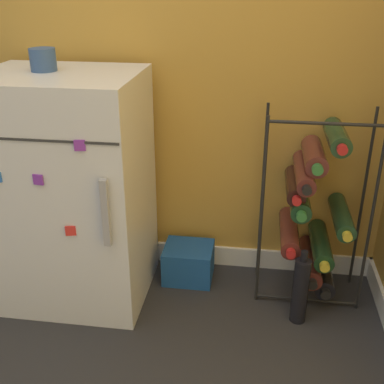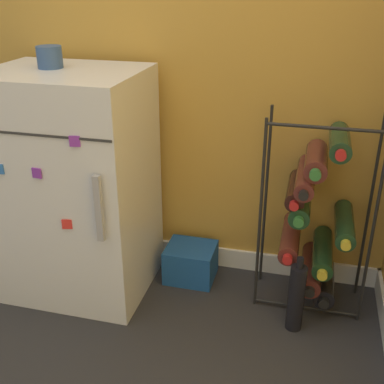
% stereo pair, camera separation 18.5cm
% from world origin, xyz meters
% --- Properties ---
extents(ground_plane, '(14.00, 14.00, 0.00)m').
position_xyz_m(ground_plane, '(0.00, 0.00, 0.00)').
color(ground_plane, '#28282B').
extents(mini_fridge, '(0.58, 0.49, 0.91)m').
position_xyz_m(mini_fridge, '(-0.34, 0.30, 0.45)').
color(mini_fridge, silver).
rests_on(mini_fridge, ground_plane).
extents(wine_rack, '(0.41, 0.33, 0.78)m').
position_xyz_m(wine_rack, '(0.59, 0.41, 0.37)').
color(wine_rack, black).
rests_on(wine_rack, ground_plane).
extents(soda_box, '(0.21, 0.18, 0.15)m').
position_xyz_m(soda_box, '(0.10, 0.44, 0.08)').
color(soda_box, '#194C9E').
rests_on(soda_box, ground_plane).
extents(fridge_top_cup, '(0.09, 0.09, 0.08)m').
position_xyz_m(fridge_top_cup, '(-0.40, 0.33, 0.94)').
color(fridge_top_cup, '#335184').
rests_on(fridge_top_cup, mini_fridge).
extents(loose_bottle_floor, '(0.06, 0.06, 0.31)m').
position_xyz_m(loose_bottle_floor, '(0.56, 0.22, 0.14)').
color(loose_bottle_floor, black).
rests_on(loose_bottle_floor, ground_plane).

